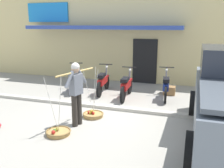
# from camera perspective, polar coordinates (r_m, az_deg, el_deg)

# --- Properties ---
(ground_plane) EXTENTS (90.00, 90.00, 0.00)m
(ground_plane) POSITION_cam_1_polar(r_m,az_deg,el_deg) (7.33, -3.54, -7.37)
(ground_plane) COLOR #9E998C
(sidewalk_curb) EXTENTS (20.00, 0.24, 0.10)m
(sidewalk_curb) POSITION_cam_1_polar(r_m,az_deg,el_deg) (7.93, -1.68, -5.31)
(sidewalk_curb) COLOR #BAB4A5
(sidewalk_curb) RESTS_ON ground
(fruit_vendor) EXTENTS (0.40, 1.38, 1.70)m
(fruit_vendor) POSITION_cam_1_polar(r_m,az_deg,el_deg) (6.43, -8.36, -1.39)
(fruit_vendor) COLOR #2D2823
(fruit_vendor) RESTS_ON ground
(fruit_basket_left_side) EXTENTS (0.62, 0.62, 1.45)m
(fruit_basket_left_side) POSITION_cam_1_polar(r_m,az_deg,el_deg) (6.25, -12.42, -10.83)
(fruit_basket_left_side) COLOR #B2894C
(fruit_basket_left_side) RESTS_ON ground
(fruit_basket_right_side) EXTENTS (0.62, 0.62, 1.45)m
(fruit_basket_right_side) POSITION_cam_1_polar(r_m,az_deg,el_deg) (7.23, -4.45, -7.04)
(fruit_basket_right_side) COLOR #B2894C
(fruit_basket_right_side) RESTS_ON ground
(motorcycle_nearest_shop) EXTENTS (0.68, 1.77, 1.09)m
(motorcycle_nearest_shop) POSITION_cam_1_polar(r_m,az_deg,el_deg) (9.96, -8.74, 0.92)
(motorcycle_nearest_shop) COLOR black
(motorcycle_nearest_shop) RESTS_ON ground
(motorcycle_second_in_row) EXTENTS (0.54, 1.82, 1.09)m
(motorcycle_second_in_row) POSITION_cam_1_polar(r_m,az_deg,el_deg) (9.55, -2.11, 0.51)
(motorcycle_second_in_row) COLOR black
(motorcycle_second_in_row) RESTS_ON ground
(motorcycle_third_in_row) EXTENTS (0.54, 1.82, 1.09)m
(motorcycle_third_in_row) POSITION_cam_1_polar(r_m,az_deg,el_deg) (8.90, 3.37, -0.48)
(motorcycle_third_in_row) COLOR black
(motorcycle_third_in_row) RESTS_ON ground
(motorcycle_end_of_row) EXTENTS (0.54, 1.82, 1.09)m
(motorcycle_end_of_row) POSITION_cam_1_polar(r_m,az_deg,el_deg) (9.07, 12.42, -0.51)
(motorcycle_end_of_row) COLOR black
(motorcycle_end_of_row) RESTS_ON ground
(storefront_building) EXTENTS (13.00, 6.00, 4.20)m
(storefront_building) POSITION_cam_1_polar(r_m,az_deg,el_deg) (14.01, 1.72, 11.56)
(storefront_building) COLOR #DBC684
(storefront_building) RESTS_ON ground
(wooden_crate) EXTENTS (0.44, 0.36, 0.32)m
(wooden_crate) POSITION_cam_1_polar(r_m,az_deg,el_deg) (9.66, 13.20, -1.48)
(wooden_crate) COLOR olive
(wooden_crate) RESTS_ON ground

